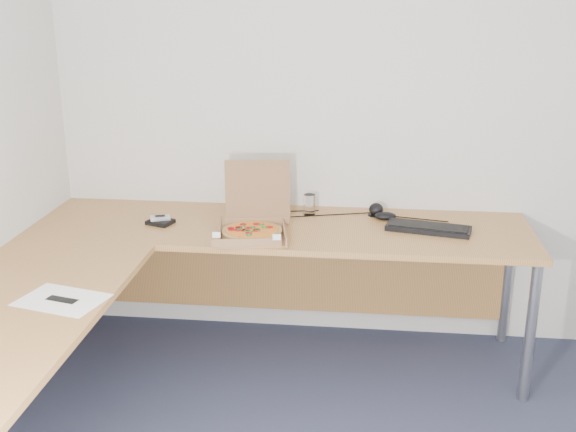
# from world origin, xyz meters

# --- Properties ---
(room_shell) EXTENTS (3.50, 3.50, 2.50)m
(room_shell) POSITION_xyz_m (0.00, 0.00, 1.25)
(room_shell) COLOR beige
(room_shell) RESTS_ON ground
(desk) EXTENTS (2.50, 2.20, 0.73)m
(desk) POSITION_xyz_m (-0.82, 0.97, 0.70)
(desk) COLOR #B57B3F
(desk) RESTS_ON ground
(pizza_box) EXTENTS (0.32, 0.38, 0.33)m
(pizza_box) POSITION_xyz_m (-0.62, 1.24, 0.77)
(pizza_box) COLOR #986944
(pizza_box) RESTS_ON desk
(drinking_glass) EXTENTS (0.06, 0.06, 0.11)m
(drinking_glass) POSITION_xyz_m (-0.37, 1.59, 0.78)
(drinking_glass) COLOR white
(drinking_glass) RESTS_ON desk
(keyboard) EXTENTS (0.43, 0.23, 0.03)m
(keyboard) POSITION_xyz_m (0.23, 1.40, 0.74)
(keyboard) COLOR black
(keyboard) RESTS_ON desk
(mouse) EXTENTS (0.13, 0.10, 0.04)m
(mouse) POSITION_xyz_m (0.03, 1.55, 0.75)
(mouse) COLOR black
(mouse) RESTS_ON desk
(wallet) EXTENTS (0.15, 0.13, 0.02)m
(wallet) POSITION_xyz_m (-1.11, 1.35, 0.74)
(wallet) COLOR black
(wallet) RESTS_ON desk
(phone) EXTENTS (0.11, 0.08, 0.02)m
(phone) POSITION_xyz_m (-1.11, 1.36, 0.76)
(phone) COLOR #B2B5BA
(phone) RESTS_ON wallet
(paper_sheet) EXTENTS (0.37, 0.30, 0.00)m
(paper_sheet) POSITION_xyz_m (-1.23, 0.42, 0.73)
(paper_sheet) COLOR white
(paper_sheet) RESTS_ON desk
(dome_speaker) EXTENTS (0.09, 0.09, 0.07)m
(dome_speaker) POSITION_xyz_m (-0.02, 1.62, 0.77)
(dome_speaker) COLOR black
(dome_speaker) RESTS_ON desk
(cable_bundle) EXTENTS (0.54, 0.11, 0.01)m
(cable_bundle) POSITION_xyz_m (-0.23, 1.60, 0.73)
(cable_bundle) COLOR black
(cable_bundle) RESTS_ON desk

